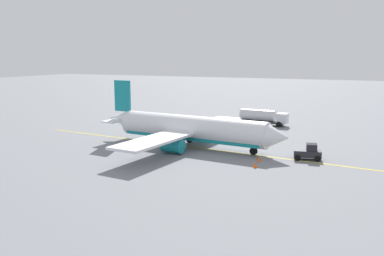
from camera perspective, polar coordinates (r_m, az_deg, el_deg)
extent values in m
plane|color=slate|center=(64.10, 0.00, -2.64)|extent=(400.00, 400.00, 0.00)
cylinder|color=white|center=(63.52, 0.00, -0.04)|extent=(24.68, 6.31, 3.90)
cube|color=teal|center=(63.72, 0.00, -0.99)|extent=(23.26, 5.48, 1.09)
cone|color=white|center=(57.99, 11.66, -1.21)|extent=(3.75, 4.07, 3.75)
cone|color=white|center=(71.61, -9.89, 1.26)|extent=(5.05, 3.77, 3.32)
cube|color=teal|center=(70.70, -9.56, 4.39)|extent=(3.22, 0.68, 5.20)
cube|color=white|center=(71.18, -9.47, 1.23)|extent=(3.22, 8.60, 0.24)
cube|color=white|center=(64.11, -0.77, -0.39)|extent=(7.91, 31.90, 0.36)
cylinder|color=teal|center=(68.40, 2.05, -0.81)|extent=(3.39, 2.41, 2.10)
cylinder|color=teal|center=(59.62, -2.69, -2.42)|extent=(3.39, 2.41, 2.10)
cylinder|color=#4C4C51|center=(59.49, 8.50, -2.59)|extent=(0.24, 0.24, 1.23)
cylinder|color=black|center=(59.63, 8.49, -3.17)|extent=(1.13, 0.51, 1.10)
cylinder|color=#4C4C51|center=(67.05, -0.36, -1.07)|extent=(0.24, 0.24, 1.23)
cylinder|color=black|center=(67.17, -0.35, -1.58)|extent=(1.13, 0.51, 1.10)
cylinder|color=#4C4C51|center=(62.72, -2.78, -1.85)|extent=(0.24, 0.24, 1.23)
cylinder|color=black|center=(62.85, -2.77, -2.40)|extent=(1.13, 0.51, 1.10)
cube|color=#2D2D33|center=(85.68, 9.40, 0.90)|extent=(9.93, 2.74, 0.30)
cube|color=silver|center=(84.38, 12.37, 1.31)|extent=(2.06, 2.45, 2.00)
cube|color=black|center=(84.12, 12.97, 1.54)|extent=(0.21, 2.00, 0.90)
cylinder|color=silver|center=(85.66, 9.04, 1.78)|extent=(7.12, 2.47, 2.30)
cylinder|color=black|center=(85.84, 12.28, 0.72)|extent=(1.11, 0.38, 1.10)
cylinder|color=black|center=(83.44, 11.87, 0.47)|extent=(1.11, 0.38, 1.10)
cylinder|color=black|center=(87.61, 8.08, 1.03)|extent=(1.11, 0.38, 1.10)
cylinder|color=black|center=(85.26, 7.56, 0.80)|extent=(1.11, 0.38, 1.10)
cube|color=#232328|center=(58.49, 15.64, -3.39)|extent=(3.92, 2.67, 0.90)
cube|color=black|center=(58.33, 16.17, -2.55)|extent=(1.69, 1.84, 0.90)
cylinder|color=black|center=(57.58, 14.36, -4.00)|extent=(0.84, 0.45, 0.80)
cylinder|color=black|center=(59.52, 14.33, -3.55)|extent=(0.84, 0.45, 0.80)
cylinder|color=black|center=(57.70, 16.95, -4.09)|extent=(0.84, 0.45, 0.80)
cylinder|color=black|center=(59.64, 16.83, -3.64)|extent=(0.84, 0.45, 0.80)
cube|color=navy|center=(76.58, 5.73, -0.30)|extent=(0.47, 0.37, 0.85)
cube|color=yellow|center=(76.46, 5.74, 0.24)|extent=(0.56, 0.41, 0.60)
sphere|color=tan|center=(76.39, 5.74, 0.56)|extent=(0.24, 0.24, 0.24)
cone|color=#F2590F|center=(56.32, 9.25, -4.20)|extent=(0.59, 0.59, 0.65)
cone|color=#F2590F|center=(52.98, 8.72, -5.08)|extent=(0.61, 0.61, 0.67)
cube|color=yellow|center=(64.10, 0.00, -2.64)|extent=(60.29, 6.32, 0.01)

